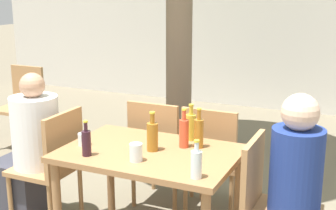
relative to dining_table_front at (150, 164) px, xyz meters
The scene contains 17 objects.
cafe_building_wall 4.34m from the dining_table_front, 90.00° to the left, with size 10.00×0.08×2.80m.
dining_table_front is the anchor object (origin of this frame).
patio_chair_0 0.83m from the dining_table_front, behind, with size 0.44×0.44×0.93m.
patio_chair_1 0.83m from the dining_table_front, ahead, with size 0.44×0.44×0.93m.
patio_chair_2 0.69m from the dining_table_front, 110.40° to the left, with size 0.44×0.44×0.93m.
patio_chair_3 0.69m from the dining_table_front, 69.60° to the left, with size 0.44×0.44×0.93m.
patio_chair_4 2.73m from the dining_table_front, 149.29° to the left, with size 0.44×0.44×0.93m.
person_seated_0 1.07m from the dining_table_front, behind, with size 0.58×0.36×1.20m.
person_seated_1 1.07m from the dining_table_front, ahead, with size 0.56×0.31×1.23m.
wine_bottle_0 0.46m from the dining_table_front, 142.70° to the right, with size 0.06×0.06×0.24m.
amber_bottle_1 0.20m from the dining_table_front, 35.27° to the left, with size 0.08×0.08×0.27m.
water_bottle_2 0.57m from the dining_table_front, 33.49° to the right, with size 0.07×0.07×0.23m.
amber_bottle_3 0.40m from the dining_table_front, 35.42° to the left, with size 0.07×0.07×0.28m.
oil_cruet_4 0.42m from the dining_table_front, 63.33° to the left, with size 0.07×0.07×0.27m.
soda_bottle_5 0.32m from the dining_table_front, 41.54° to the left, with size 0.07×0.07×0.28m.
drinking_glass_0 0.26m from the dining_table_front, 88.34° to the right, with size 0.08×0.08×0.12m.
drinking_glass_1 0.50m from the dining_table_front, 169.25° to the right, with size 0.08×0.08×0.09m.
Camera 1 is at (1.35, -2.67, 1.83)m, focal length 50.00 mm.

